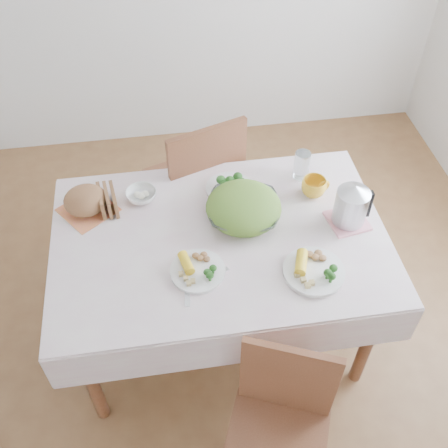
{
  "coord_description": "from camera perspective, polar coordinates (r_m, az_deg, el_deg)",
  "views": [
    {
      "loc": [
        -0.22,
        -1.55,
        2.51
      ],
      "look_at": [
        0.02,
        0.02,
        0.82
      ],
      "focal_mm": 42.0,
      "sensor_mm": 36.0,
      "label": 1
    }
  ],
  "objects": [
    {
      "name": "electric_kettle",
      "position": [
        2.39,
        13.72,
        2.22
      ],
      "size": [
        0.2,
        0.2,
        0.21
      ],
      "primitive_type": "cylinder",
      "rotation": [
        0.0,
        0.0,
        -0.41
      ],
      "color": "#B2B5BA",
      "rests_on": "pink_tray"
    },
    {
      "name": "dinner_plate_right",
      "position": [
        2.24,
        9.73,
        -5.12
      ],
      "size": [
        0.37,
        0.37,
        0.02
      ],
      "primitive_type": "cylinder",
      "rotation": [
        0.0,
        0.0,
        -0.68
      ],
      "color": "white",
      "rests_on": "tablecloth"
    },
    {
      "name": "glass_tumbler",
      "position": [
        2.62,
        8.44,
        6.22
      ],
      "size": [
        0.09,
        0.09,
        0.15
      ],
      "primitive_type": "cylinder",
      "rotation": [
        0.0,
        0.0,
        -0.2
      ],
      "color": "white",
      "rests_on": "tablecloth"
    },
    {
      "name": "yellow_mug",
      "position": [
        2.54,
        9.73,
        3.97
      ],
      "size": [
        0.15,
        0.15,
        0.09
      ],
      "primitive_type": "imported",
      "rotation": [
        0.0,
        0.0,
        0.3
      ],
      "color": "gold",
      "rests_on": "tablecloth"
    },
    {
      "name": "dinner_plate_left",
      "position": [
        2.21,
        -2.88,
        -5.13
      ],
      "size": [
        0.26,
        0.26,
        0.02
      ],
      "primitive_type": "cylinder",
      "rotation": [
        0.0,
        0.0,
        -0.12
      ],
      "color": "white",
      "rests_on": "tablecloth"
    },
    {
      "name": "knife",
      "position": [
        2.2,
        -1.42,
        -5.95
      ],
      "size": [
        0.17,
        0.11,
        0.0
      ],
      "primitive_type": "cube",
      "rotation": [
        0.0,
        0.0,
        2.09
      ],
      "color": "silver",
      "rests_on": "tablecloth"
    },
    {
      "name": "napkin",
      "position": [
        2.54,
        -14.57,
        1.51
      ],
      "size": [
        0.31,
        0.31,
        0.0
      ],
      "primitive_type": "cube",
      "rotation": [
        0.0,
        0.0,
        0.64
      ],
      "color": "#D97546",
      "rests_on": "tablecloth"
    },
    {
      "name": "chair_near",
      "position": [
        2.2,
        5.71,
        -22.53
      ],
      "size": [
        0.51,
        0.51,
        0.86
      ],
      "primitive_type": "cube",
      "rotation": [
        0.0,
        0.0,
        -0.4
      ],
      "color": "brown",
      "rests_on": "floor"
    },
    {
      "name": "floor",
      "position": [
        2.96,
        -0.33,
        -11.23
      ],
      "size": [
        3.6,
        3.6,
        0.0
      ],
      "primitive_type": "plane",
      "color": "brown",
      "rests_on": "ground"
    },
    {
      "name": "dining_table",
      "position": [
        2.65,
        -0.37,
        -6.95
      ],
      "size": [
        1.4,
        0.9,
        0.75
      ],
      "primitive_type": "cube",
      "color": "brown",
      "rests_on": "floor"
    },
    {
      "name": "tablecloth",
      "position": [
        2.35,
        -0.41,
        -1.47
      ],
      "size": [
        1.5,
        1.0,
        0.01
      ],
      "primitive_type": "cube",
      "color": "silver",
      "rests_on": "dining_table"
    },
    {
      "name": "chair_far",
      "position": [
        3.03,
        -3.34,
        4.25
      ],
      "size": [
        0.57,
        0.57,
        0.99
      ],
      "primitive_type": "cube",
      "rotation": [
        0.0,
        0.0,
        3.47
      ],
      "color": "brown",
      "rests_on": "floor"
    },
    {
      "name": "broccoli_plate",
      "position": [
        2.55,
        0.63,
        3.84
      ],
      "size": [
        0.3,
        0.3,
        0.02
      ],
      "primitive_type": "cylinder",
      "rotation": [
        0.0,
        0.0,
        0.35
      ],
      "color": "beige",
      "rests_on": "tablecloth"
    },
    {
      "name": "fork_left",
      "position": [
        2.17,
        -4.04,
        -6.93
      ],
      "size": [
        0.04,
        0.19,
        0.0
      ],
      "primitive_type": "cube",
      "rotation": [
        0.0,
        0.0,
        -0.08
      ],
      "color": "silver",
      "rests_on": "tablecloth"
    },
    {
      "name": "pink_tray",
      "position": [
        2.47,
        13.27,
        0.36
      ],
      "size": [
        0.2,
        0.2,
        0.01
      ],
      "primitive_type": "cube",
      "rotation": [
        0.0,
        0.0,
        0.17
      ],
      "color": "pink",
      "rests_on": "tablecloth"
    },
    {
      "name": "bread_loaf",
      "position": [
        2.5,
        -14.81,
        2.41
      ],
      "size": [
        0.21,
        0.2,
        0.12
      ],
      "primitive_type": "ellipsoid",
      "rotation": [
        0.0,
        0.0,
        -0.04
      ],
      "color": "brown",
      "rests_on": "napkin"
    },
    {
      "name": "fruit_bowl",
      "position": [
        2.53,
        -9.0,
        3.12
      ],
      "size": [
        0.16,
        0.16,
        0.05
      ],
      "primitive_type": "imported",
      "rotation": [
        0.0,
        0.0,
        0.13
      ],
      "color": "white",
      "rests_on": "tablecloth"
    },
    {
      "name": "salad_bowl",
      "position": [
        2.4,
        2.13,
        1.4
      ],
      "size": [
        0.38,
        0.38,
        0.08
      ],
      "primitive_type": "imported",
      "rotation": [
        0.0,
        0.0,
        -0.19
      ],
      "color": "white",
      "rests_on": "tablecloth"
    }
  ]
}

